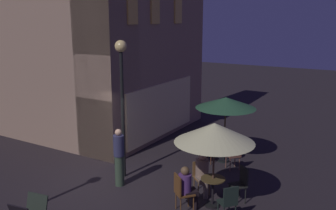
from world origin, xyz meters
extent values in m
plane|color=black|center=(0.00, 0.00, 0.00)|extent=(60.00, 60.00, 0.00)
cube|color=#967561|center=(4.64, 1.66, 3.72)|extent=(6.74, 1.62, 7.43)
cube|color=#967561|center=(2.08, 5.25, 3.72)|extent=(1.62, 8.79, 7.43)
cube|color=#E9B853|center=(2.47, 0.82, 5.08)|extent=(0.55, 0.06, 0.95)
cube|color=#E9B853|center=(3.87, 0.82, 5.08)|extent=(0.55, 0.06, 0.95)
cube|color=#E9B853|center=(5.60, 0.82, 5.08)|extent=(0.55, 0.06, 0.95)
cube|color=beige|center=(4.30, 0.81, 1.25)|extent=(4.72, 0.08, 2.10)
cylinder|color=black|center=(0.65, -0.05, 1.96)|extent=(0.10, 0.10, 3.92)
sphere|color=#F4CF7E|center=(0.65, -0.05, 4.03)|extent=(0.35, 0.35, 0.35)
cylinder|color=black|center=(3.39, -2.25, 0.01)|extent=(0.40, 0.40, 0.03)
cylinder|color=black|center=(3.39, -2.25, 0.35)|extent=(0.06, 0.06, 0.70)
cylinder|color=olive|center=(3.39, -2.25, 0.72)|extent=(0.75, 0.75, 0.03)
cylinder|color=black|center=(0.32, -3.19, 0.01)|extent=(0.40, 0.40, 0.03)
cylinder|color=black|center=(0.32, -3.19, 0.38)|extent=(0.06, 0.06, 0.75)
cylinder|color=#4B3A1E|center=(0.32, -3.19, 0.77)|extent=(0.63, 0.63, 0.03)
cylinder|color=black|center=(3.39, -2.25, 0.03)|extent=(0.36, 0.36, 0.06)
cylinder|color=brown|center=(3.39, -2.25, 1.10)|extent=(0.05, 0.05, 2.21)
cone|color=#254C31|center=(3.39, -2.25, 2.07)|extent=(2.02, 2.02, 0.37)
cylinder|color=black|center=(0.32, -3.19, 0.03)|extent=(0.36, 0.36, 0.06)
cylinder|color=#513628|center=(0.32, -3.19, 1.11)|extent=(0.05, 0.05, 2.22)
cone|color=beige|center=(0.32, -3.19, 2.02)|extent=(2.04, 2.04, 0.50)
cylinder|color=#562F1E|center=(3.09, -1.76, 0.24)|extent=(0.03, 0.03, 0.47)
cylinder|color=#562F1E|center=(2.88, -1.99, 0.24)|extent=(0.03, 0.03, 0.47)
cylinder|color=#562F1E|center=(2.86, -1.56, 0.24)|extent=(0.03, 0.03, 0.47)
cylinder|color=#562F1E|center=(2.65, -1.78, 0.24)|extent=(0.03, 0.03, 0.47)
cube|color=#562F1E|center=(2.87, -1.77, 0.49)|extent=(0.55, 0.55, 0.03)
cube|color=#562F1E|center=(2.74, -1.66, 0.73)|extent=(0.29, 0.31, 0.45)
cylinder|color=brown|center=(2.91, -2.52, 0.22)|extent=(0.03, 0.03, 0.45)
cylinder|color=brown|center=(3.14, -2.74, 0.22)|extent=(0.03, 0.03, 0.45)
cylinder|color=brown|center=(2.68, -2.75, 0.22)|extent=(0.03, 0.03, 0.45)
cylinder|color=brown|center=(2.91, -2.98, 0.22)|extent=(0.03, 0.03, 0.45)
cube|color=brown|center=(2.91, -2.75, 0.47)|extent=(0.57, 0.57, 0.04)
cube|color=brown|center=(2.78, -2.88, 0.68)|extent=(0.32, 0.31, 0.40)
cylinder|color=black|center=(-0.19, -3.56, 0.24)|extent=(0.03, 0.03, 0.47)
cylinder|color=black|center=(0.05, -3.75, 0.24)|extent=(0.03, 0.03, 0.47)
cube|color=black|center=(-0.17, -3.78, 0.49)|extent=(0.54, 0.54, 0.03)
cube|color=black|center=(-0.28, -3.91, 0.73)|extent=(0.32, 0.28, 0.45)
cylinder|color=black|center=(0.63, -3.68, 0.23)|extent=(0.03, 0.03, 0.46)
cylinder|color=black|center=(0.84, -3.44, 0.23)|extent=(0.03, 0.03, 0.46)
cylinder|color=black|center=(0.87, -3.89, 0.23)|extent=(0.03, 0.03, 0.46)
cylinder|color=black|center=(1.08, -3.65, 0.23)|extent=(0.03, 0.03, 0.46)
cube|color=black|center=(0.86, -3.67, 0.48)|extent=(0.56, 0.56, 0.04)
cube|color=black|center=(0.99, -3.79, 0.74)|extent=(0.29, 0.32, 0.49)
cylinder|color=brown|center=(0.83, -2.87, 0.23)|extent=(0.03, 0.03, 0.45)
cylinder|color=brown|center=(0.59, -2.65, 0.23)|extent=(0.03, 0.03, 0.45)
cylinder|color=brown|center=(1.05, -2.62, 0.23)|extent=(0.03, 0.03, 0.45)
cylinder|color=brown|center=(0.81, -2.40, 0.23)|extent=(0.03, 0.03, 0.45)
cube|color=brown|center=(0.82, -2.63, 0.47)|extent=(0.58, 0.58, 0.04)
cube|color=brown|center=(0.95, -2.50, 0.69)|extent=(0.33, 0.30, 0.41)
cylinder|color=brown|center=(-0.03, -2.66, 0.24)|extent=(0.03, 0.03, 0.47)
cylinder|color=brown|center=(-0.26, -2.92, 0.24)|extent=(0.03, 0.03, 0.47)
cylinder|color=brown|center=(-0.29, -2.44, 0.24)|extent=(0.03, 0.03, 0.47)
cylinder|color=brown|center=(-0.52, -2.70, 0.24)|extent=(0.03, 0.03, 0.47)
cube|color=brown|center=(-0.27, -2.68, 0.49)|extent=(0.61, 0.61, 0.04)
cube|color=brown|center=(-0.42, -2.55, 0.75)|extent=(0.31, 0.36, 0.49)
cube|color=#7F685B|center=(0.73, -2.74, 0.49)|extent=(0.51, 0.51, 0.14)
cylinder|color=#7F685B|center=(0.62, -2.86, 0.24)|extent=(0.14, 0.14, 0.49)
cylinder|color=#816455|center=(0.82, -2.63, 0.75)|extent=(0.36, 0.36, 0.53)
sphere|color=tan|center=(0.82, -2.63, 1.11)|extent=(0.21, 0.21, 0.21)
cube|color=black|center=(-0.17, -2.77, 0.49)|extent=(0.49, 0.49, 0.14)
cylinder|color=black|center=(-0.05, -2.88, 0.24)|extent=(0.14, 0.14, 0.49)
cylinder|color=#53306B|center=(-0.27, -2.68, 0.75)|extent=(0.33, 0.33, 0.51)
sphere|color=brown|center=(-0.27, -2.68, 1.10)|extent=(0.22, 0.22, 0.22)
cylinder|color=#354533|center=(0.07, -0.33, 0.46)|extent=(0.27, 0.27, 0.92)
cylinder|color=#2D2D4B|center=(0.07, -0.33, 1.23)|extent=(0.32, 0.32, 0.62)
sphere|color=tan|center=(0.07, -0.33, 1.63)|extent=(0.19, 0.19, 0.19)
camera|label=1|loc=(-7.84, -6.68, 4.80)|focal=39.36mm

